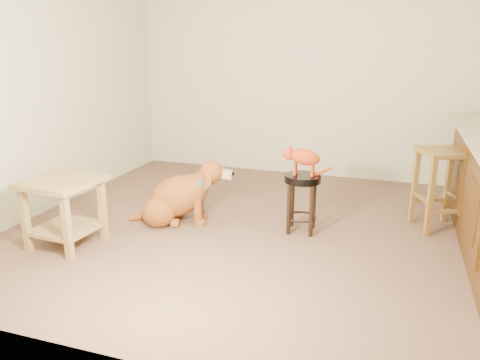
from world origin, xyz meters
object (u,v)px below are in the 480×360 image
(golden_retriever, at_px, (178,198))
(side_table, at_px, (64,202))
(tabby_kitten, at_px, (302,158))
(wood_stool, at_px, (440,188))
(padded_stool, at_px, (302,192))

(golden_retriever, bearing_deg, side_table, -147.48)
(golden_retriever, height_order, tabby_kitten, tabby_kitten)
(wood_stool, relative_size, side_table, 1.25)
(tabby_kitten, bearing_deg, golden_retriever, -176.47)
(padded_stool, bearing_deg, side_table, -152.99)
(golden_retriever, relative_size, tabby_kitten, 2.20)
(padded_stool, bearing_deg, wood_stool, 21.71)
(padded_stool, relative_size, golden_retriever, 0.54)
(padded_stool, xyz_separation_m, side_table, (-1.81, -0.92, 0.00))
(golden_retriever, bearing_deg, tabby_kitten, -9.40)
(wood_stool, relative_size, golden_retriever, 0.75)
(side_table, height_order, golden_retriever, golden_retriever)
(wood_stool, bearing_deg, padded_stool, -158.29)
(wood_stool, xyz_separation_m, golden_retriever, (-2.32, -0.61, -0.15))
(wood_stool, bearing_deg, golden_retriever, -165.13)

